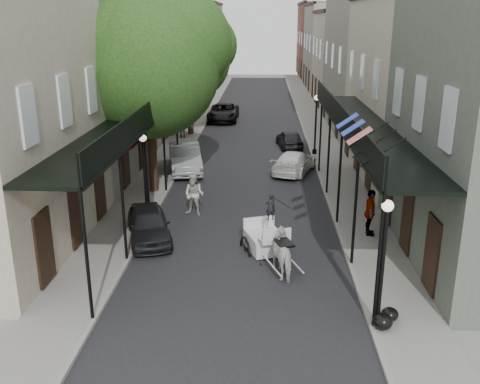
# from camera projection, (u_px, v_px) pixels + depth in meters

# --- Properties ---
(ground) EXTENTS (140.00, 140.00, 0.00)m
(ground) POSITION_uv_depth(u_px,v_px,m) (235.00, 291.00, 17.11)
(ground) COLOR gray
(ground) RESTS_ON ground
(road) EXTENTS (8.00, 90.00, 0.01)m
(road) POSITION_uv_depth(u_px,v_px,m) (251.00, 148.00, 36.12)
(road) COLOR black
(road) RESTS_ON ground
(sidewalk_left) EXTENTS (2.20, 90.00, 0.12)m
(sidewalk_left) POSITION_uv_depth(u_px,v_px,m) (177.00, 146.00, 36.31)
(sidewalk_left) COLOR gray
(sidewalk_left) RESTS_ON ground
(sidewalk_right) EXTENTS (2.20, 90.00, 0.12)m
(sidewalk_right) POSITION_uv_depth(u_px,v_px,m) (325.00, 148.00, 35.89)
(sidewalk_right) COLOR gray
(sidewalk_right) RESTS_ON ground
(building_row_left) EXTENTS (5.00, 80.00, 10.50)m
(building_row_left) POSITION_uv_depth(u_px,v_px,m) (151.00, 57.00, 44.36)
(building_row_left) COLOR #BCB196
(building_row_left) RESTS_ON ground
(building_row_right) EXTENTS (5.00, 80.00, 10.50)m
(building_row_right) POSITION_uv_depth(u_px,v_px,m) (359.00, 58.00, 43.63)
(building_row_right) COLOR gray
(building_row_right) RESTS_ON ground
(gallery_left) EXTENTS (2.20, 18.05, 4.88)m
(gallery_left) POSITION_uv_depth(u_px,v_px,m) (131.00, 124.00, 22.70)
(gallery_left) COLOR black
(gallery_left) RESTS_ON sidewalk_left
(gallery_right) EXTENTS (2.20, 18.05, 4.88)m
(gallery_right) POSITION_uv_depth(u_px,v_px,m) (358.00, 126.00, 22.29)
(gallery_right) COLOR black
(gallery_right) RESTS_ON sidewalk_right
(tree_near) EXTENTS (7.31, 6.80, 9.63)m
(tree_near) POSITION_uv_depth(u_px,v_px,m) (157.00, 60.00, 24.96)
(tree_near) COLOR #382619
(tree_near) RESTS_ON sidewalk_left
(tree_far) EXTENTS (6.45, 6.00, 8.61)m
(tree_far) POSITION_uv_depth(u_px,v_px,m) (194.00, 55.00, 38.46)
(tree_far) COLOR #382619
(tree_far) RESTS_ON sidewalk_left
(lamppost_right_near) EXTENTS (0.32, 0.32, 3.71)m
(lamppost_right_near) POSITION_uv_depth(u_px,v_px,m) (383.00, 262.00, 14.41)
(lamppost_right_near) COLOR black
(lamppost_right_near) RESTS_ON sidewalk_right
(lamppost_left) EXTENTS (0.32, 0.32, 3.71)m
(lamppost_left) POSITION_uv_depth(u_px,v_px,m) (145.00, 176.00, 22.36)
(lamppost_left) COLOR black
(lamppost_left) RESTS_ON sidewalk_left
(lamppost_right_far) EXTENTS (0.32, 0.32, 3.71)m
(lamppost_right_far) POSITION_uv_depth(u_px,v_px,m) (316.00, 124.00, 33.41)
(lamppost_right_far) COLOR black
(lamppost_right_far) RESTS_ON sidewalk_right
(horse) EXTENTS (1.33, 1.90, 1.46)m
(horse) POSITION_uv_depth(u_px,v_px,m) (285.00, 254.00, 18.07)
(horse) COLOR beige
(horse) RESTS_ON ground
(carriage) EXTENTS (1.98, 2.44, 2.45)m
(carriage) POSITION_uv_depth(u_px,v_px,m) (262.00, 224.00, 20.07)
(carriage) COLOR black
(carriage) RESTS_ON ground
(pedestrian_walking) EXTENTS (1.09, 0.96, 1.88)m
(pedestrian_walking) POSITION_uv_depth(u_px,v_px,m) (194.00, 195.00, 23.47)
(pedestrian_walking) COLOR #BABBB0
(pedestrian_walking) RESTS_ON ground
(pedestrian_sidewalk_left) EXTENTS (1.37, 1.00, 1.91)m
(pedestrian_sidewalk_left) POSITION_uv_depth(u_px,v_px,m) (182.00, 125.00, 38.35)
(pedestrian_sidewalk_left) COLOR gray
(pedestrian_sidewalk_left) RESTS_ON sidewalk_left
(pedestrian_sidewalk_right) EXTENTS (0.56, 1.13, 1.87)m
(pedestrian_sidewalk_right) POSITION_uv_depth(u_px,v_px,m) (370.00, 213.00, 20.99)
(pedestrian_sidewalk_right) COLOR gray
(pedestrian_sidewalk_right) RESTS_ON sidewalk_right
(car_left_near) EXTENTS (2.59, 4.14, 1.32)m
(car_left_near) POSITION_uv_depth(u_px,v_px,m) (149.00, 224.00, 20.86)
(car_left_near) COLOR black
(car_left_near) RESTS_ON ground
(car_left_mid) EXTENTS (2.61, 5.01, 1.57)m
(car_left_mid) POSITION_uv_depth(u_px,v_px,m) (185.00, 158.00, 30.33)
(car_left_mid) COLOR #A2A2A7
(car_left_mid) RESTS_ON ground
(car_left_far) EXTENTS (2.48, 5.30, 1.47)m
(car_left_far) POSITION_uv_depth(u_px,v_px,m) (223.00, 112.00, 45.35)
(car_left_far) COLOR black
(car_left_far) RESTS_ON ground
(car_right_near) EXTENTS (3.00, 4.58, 1.23)m
(car_right_near) POSITION_uv_depth(u_px,v_px,m) (294.00, 162.00, 30.06)
(car_right_near) COLOR white
(car_right_near) RESTS_ON ground
(car_right_far) EXTENTS (1.92, 3.75, 1.22)m
(car_right_far) POSITION_uv_depth(u_px,v_px,m) (290.00, 139.00, 35.95)
(car_right_far) COLOR black
(car_right_far) RESTS_ON ground
(trash_bags) EXTENTS (0.82, 0.97, 0.47)m
(trash_bags) POSITION_uv_depth(u_px,v_px,m) (385.00, 319.00, 14.90)
(trash_bags) COLOR black
(trash_bags) RESTS_ON sidewalk_right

